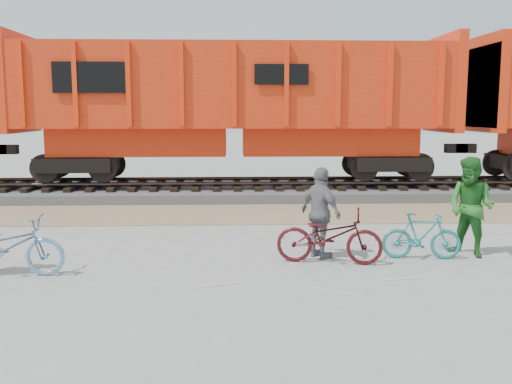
% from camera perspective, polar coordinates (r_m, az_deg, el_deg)
% --- Properties ---
extents(ground, '(120.00, 120.00, 0.00)m').
position_cam_1_polar(ground, '(10.07, 2.08, -7.85)').
color(ground, '#9E9E99').
rests_on(ground, ground).
extents(gravel_strip, '(120.00, 3.00, 0.02)m').
position_cam_1_polar(gravel_strip, '(15.43, 0.57, -2.20)').
color(gravel_strip, '#9D8561').
rests_on(gravel_strip, ground).
extents(ballast_bed, '(120.00, 4.00, 0.30)m').
position_cam_1_polar(ballast_bed, '(18.86, 0.06, 0.12)').
color(ballast_bed, slate).
rests_on(ballast_bed, ground).
extents(track, '(120.00, 2.60, 0.24)m').
position_cam_1_polar(track, '(18.81, 0.06, 1.10)').
color(track, black).
rests_on(track, ballast_bed).
extents(hopper_car_center, '(14.00, 3.13, 4.65)m').
position_cam_1_polar(hopper_car_center, '(18.66, -2.20, 8.83)').
color(hopper_car_center, black).
rests_on(hopper_car_center, track).
extents(bicycle_blue, '(1.95, 0.71, 1.02)m').
position_cam_1_polar(bicycle_blue, '(10.52, -23.65, -4.99)').
color(bicycle_blue, '#6896BE').
rests_on(bicycle_blue, ground).
extents(bicycle_teal, '(1.51, 0.59, 0.88)m').
position_cam_1_polar(bicycle_teal, '(11.17, 16.22, -4.25)').
color(bicycle_teal, '#1E7D7D').
rests_on(bicycle_teal, ground).
extents(bicycle_maroon, '(2.02, 1.05, 1.01)m').
position_cam_1_polar(bicycle_maroon, '(10.51, 7.33, -4.40)').
color(bicycle_maroon, '#481113').
rests_on(bicycle_maroon, ground).
extents(person_man, '(1.15, 1.18, 1.91)m').
position_cam_1_polar(person_man, '(11.62, 20.70, -1.41)').
color(person_man, '#236722').
rests_on(person_man, ground).
extents(person_woman, '(0.91, 1.08, 1.73)m').
position_cam_1_polar(person_woman, '(10.81, 6.50, -2.08)').
color(person_woman, slate).
rests_on(person_woman, ground).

